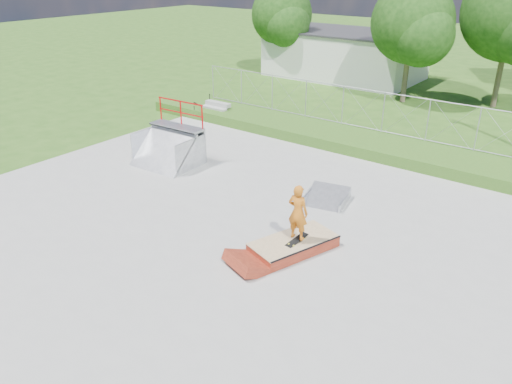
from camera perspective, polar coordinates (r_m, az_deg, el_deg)
ground at (r=15.03m, az=-2.76°, el=-4.96°), size 120.00×120.00×0.00m
concrete_pad at (r=15.02m, az=-2.76°, el=-4.89°), size 20.00×16.00×0.04m
grass_berm at (r=22.39m, az=12.98°, el=5.46°), size 24.00×3.00×0.50m
grind_box at (r=14.20m, az=4.31°, el=-6.10°), size 1.91×2.71×0.37m
quarter_pipe at (r=20.02m, az=-10.34°, el=6.28°), size 2.51×2.15×2.42m
flat_bank_ramp at (r=17.04m, az=8.06°, el=-0.61°), size 1.60×1.67×0.41m
skateboard at (r=14.00m, az=4.68°, el=-5.50°), size 0.31×0.81×0.13m
skater at (r=13.61m, az=4.80°, el=-2.60°), size 0.61×0.43×1.60m
concrete_stairs at (r=26.15m, az=-5.02°, el=9.16°), size 1.50×1.60×0.80m
chain_link_fence at (r=22.93m, az=14.33°, el=8.81°), size 20.00×0.06×1.80m
utility_building_flat at (r=36.41m, az=10.10°, el=15.16°), size 10.00×6.00×3.00m
tree_left_near at (r=29.76m, az=17.72°, el=17.61°), size 4.76×4.48×6.65m
tree_left_far at (r=36.16m, az=3.12°, el=19.32°), size 4.42×4.16×6.18m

